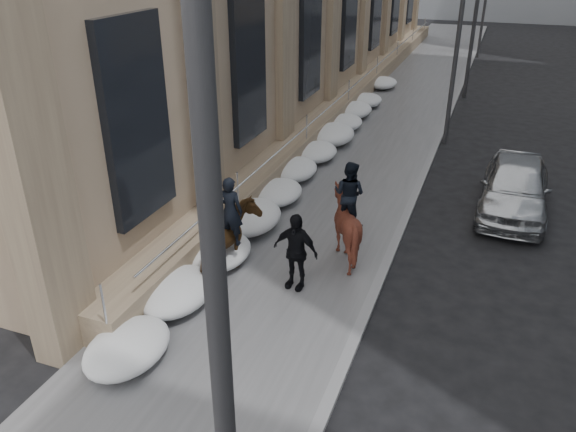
{
  "coord_description": "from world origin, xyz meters",
  "views": [
    {
      "loc": [
        4.61,
        -9.04,
        7.61
      ],
      "look_at": [
        0.42,
        2.12,
        1.7
      ],
      "focal_mm": 35.0,
      "sensor_mm": 36.0,
      "label": 1
    }
  ],
  "objects_px": {
    "car_silver": "(515,186)",
    "mounted_horse_right": "(346,220)",
    "pedestrian": "(295,251)",
    "mounted_horse_left": "(230,241)"
  },
  "relations": [
    {
      "from": "mounted_horse_right",
      "to": "pedestrian",
      "type": "height_order",
      "value": "mounted_horse_right"
    },
    {
      "from": "mounted_horse_left",
      "to": "car_silver",
      "type": "height_order",
      "value": "mounted_horse_left"
    },
    {
      "from": "mounted_horse_left",
      "to": "mounted_horse_right",
      "type": "bearing_deg",
      "value": -143.08
    },
    {
      "from": "mounted_horse_right",
      "to": "pedestrian",
      "type": "bearing_deg",
      "value": 80.82
    },
    {
      "from": "mounted_horse_left",
      "to": "car_silver",
      "type": "relative_size",
      "value": 0.52
    },
    {
      "from": "car_silver",
      "to": "mounted_horse_right",
      "type": "bearing_deg",
      "value": -129.15
    },
    {
      "from": "pedestrian",
      "to": "car_silver",
      "type": "relative_size",
      "value": 0.39
    },
    {
      "from": "mounted_horse_right",
      "to": "car_silver",
      "type": "bearing_deg",
      "value": -118.56
    },
    {
      "from": "pedestrian",
      "to": "mounted_horse_right",
      "type": "bearing_deg",
      "value": 74.77
    },
    {
      "from": "mounted_horse_left",
      "to": "pedestrian",
      "type": "distance_m",
      "value": 1.64
    }
  ]
}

